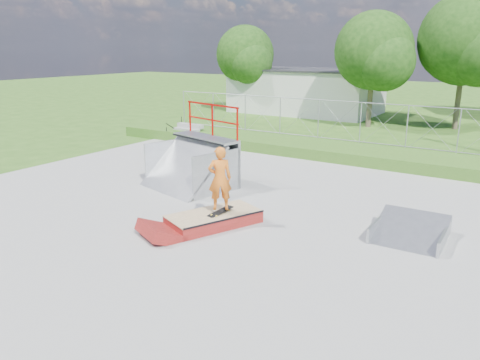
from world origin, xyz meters
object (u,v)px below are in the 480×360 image
at_px(flat_bank_ramp, 410,231).
at_px(skater, 220,181).
at_px(quarter_pipe, 187,148).
at_px(grind_box, 214,219).

xyz_separation_m(flat_bank_ramp, skater, (-4.45, -1.75, 0.99)).
xyz_separation_m(quarter_pipe, flat_bank_ramp, (7.42, -0.58, -1.11)).
xyz_separation_m(grind_box, flat_bank_ramp, (4.61, 1.82, 0.07)).
distance_m(quarter_pipe, skater, 3.77).
bearing_deg(grind_box, quarter_pipe, 162.90).
height_order(grind_box, flat_bank_ramp, flat_bank_ramp).
bearing_deg(skater, flat_bank_ramp, 160.95).
distance_m(flat_bank_ramp, skater, 4.89).
height_order(quarter_pipe, flat_bank_ramp, quarter_pipe).
relative_size(grind_box, skater, 1.60).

